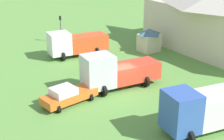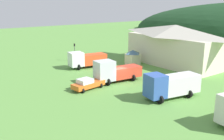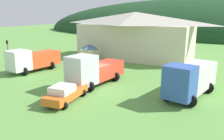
{
  "view_description": "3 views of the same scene",
  "coord_description": "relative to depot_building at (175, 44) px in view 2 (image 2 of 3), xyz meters",
  "views": [
    {
      "loc": [
        23.43,
        -16.81,
        13.28
      ],
      "look_at": [
        -0.49,
        -1.03,
        2.17
      ],
      "focal_mm": 53.2,
      "sensor_mm": 36.0,
      "label": 1
    },
    {
      "loc": [
        30.83,
        -24.6,
        12.35
      ],
      "look_at": [
        -0.16,
        -1.44,
        2.29
      ],
      "focal_mm": 42.29,
      "sensor_mm": 36.0,
      "label": 2
    },
    {
      "loc": [
        13.05,
        -21.21,
        7.99
      ],
      "look_at": [
        0.12,
        2.08,
        1.37
      ],
      "focal_mm": 37.71,
      "sensor_mm": 36.0,
      "label": 3
    }
  ],
  "objects": [
    {
      "name": "traffic_cone_near_pickup",
      "position": [
        -2.84,
        -13.26,
        -4.11
      ],
      "size": [
        0.36,
        0.36,
        0.47
      ],
      "primitive_type": "cone",
      "color": "orange",
      "rests_on": "ground"
    },
    {
      "name": "depot_building",
      "position": [
        0.0,
        0.0,
        0.0
      ],
      "size": [
        20.5,
        8.66,
        7.97
      ],
      "color": "beige",
      "rests_on": "ground"
    },
    {
      "name": "tow_truck_silver",
      "position": [
        2.41,
        -16.85,
        -2.34
      ],
      "size": [
        3.65,
        7.93,
        3.63
      ],
      "rotation": [
        0.0,
        0.0,
        -1.68
      ],
      "color": "silver",
      "rests_on": "ground"
    },
    {
      "name": "service_pickup_orange",
      "position": [
        2.89,
        -22.12,
        -3.28
      ],
      "size": [
        2.77,
        5.2,
        1.66
      ],
      "rotation": [
        0.0,
        0.0,
        -1.43
      ],
      "color": "orange",
      "rests_on": "ground"
    },
    {
      "name": "traffic_light_west",
      "position": [
        -14.51,
        -14.56,
        -1.74
      ],
      "size": [
        0.2,
        0.32,
        3.82
      ],
      "color": "#4C4C51",
      "rests_on": "ground"
    },
    {
      "name": "box_truck_blue",
      "position": [
        12.46,
        -15.27,
        -2.27
      ],
      "size": [
        4.04,
        8.0,
        3.5
      ],
      "rotation": [
        0.0,
        0.0,
        -1.75
      ],
      "color": "#3356AD",
      "rests_on": "ground"
    },
    {
      "name": "ground_plane",
      "position": [
        3.34,
        -16.48,
        -4.11
      ],
      "size": [
        200.0,
        200.0,
        0.0
      ],
      "primitive_type": "plane",
      "color": "#5B9342"
    },
    {
      "name": "play_shed_cream",
      "position": [
        -4.9,
        -6.68,
        -2.58
      ],
      "size": [
        2.42,
        2.57,
        2.97
      ],
      "color": "beige",
      "rests_on": "ground"
    },
    {
      "name": "heavy_rig_white",
      "position": [
        -8.43,
        -15.49,
        -2.45
      ],
      "size": [
        3.84,
        7.51,
        3.15
      ],
      "rotation": [
        0.0,
        0.0,
        -1.7
      ],
      "color": "white",
      "rests_on": "ground"
    }
  ]
}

